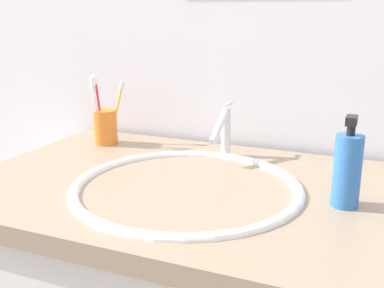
{
  "coord_description": "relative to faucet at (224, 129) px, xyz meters",
  "views": [
    {
      "loc": [
        0.41,
        -0.89,
        1.26
      ],
      "look_at": [
        0.03,
        -0.0,
        0.99
      ],
      "focal_mm": 43.51,
      "sensor_mm": 36.0,
      "label": 1
    }
  ],
  "objects": [
    {
      "name": "toothbrush_red",
      "position": [
        -0.36,
        -0.02,
        0.04
      ],
      "size": [
        0.03,
        0.02,
        0.19
      ],
      "color": "red",
      "rests_on": "toothbrush_cup"
    },
    {
      "name": "toothbrush_yellow",
      "position": [
        -0.33,
        0.02,
        0.03
      ],
      "size": [
        0.05,
        0.04,
        0.17
      ],
      "color": "yellow",
      "rests_on": "toothbrush_cup"
    },
    {
      "name": "toothbrush_cup",
      "position": [
        -0.35,
        -0.01,
        -0.03
      ],
      "size": [
        0.07,
        0.07,
        0.1
      ],
      "primitive_type": "cylinder",
      "color": "orange",
      "rests_on": "vanity_counter"
    },
    {
      "name": "tiled_wall_back",
      "position": [
        -0.03,
        0.16,
        0.23
      ],
      "size": [
        2.14,
        0.04,
        2.4
      ],
      "primitive_type": "cube",
      "color": "silver",
      "rests_on": "ground"
    },
    {
      "name": "faucet",
      "position": [
        0.0,
        0.0,
        0.0
      ],
      "size": [
        0.02,
        0.15,
        0.14
      ],
      "color": "silver",
      "rests_on": "sink_basin"
    },
    {
      "name": "soap_dispenser",
      "position": [
        0.32,
        -0.2,
        0.0
      ],
      "size": [
        0.05,
        0.06,
        0.18
      ],
      "color": "#3372BF",
      "rests_on": "vanity_counter"
    },
    {
      "name": "sink_basin",
      "position": [
        0.0,
        -0.24,
        -0.11
      ],
      "size": [
        0.5,
        0.5,
        0.1
      ],
      "color": "white",
      "rests_on": "vanity_counter"
    },
    {
      "name": "toothbrush_white",
      "position": [
        -0.36,
        -0.03,
        0.04
      ],
      "size": [
        0.02,
        0.02,
        0.19
      ],
      "color": "white",
      "rests_on": "toothbrush_cup"
    }
  ]
}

